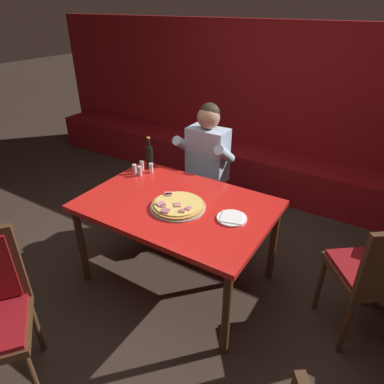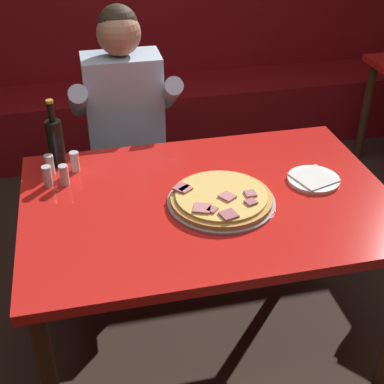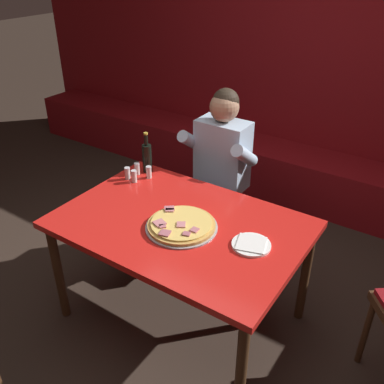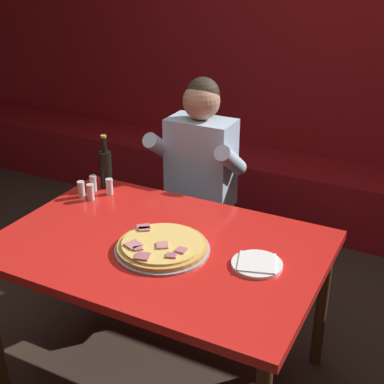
# 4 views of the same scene
# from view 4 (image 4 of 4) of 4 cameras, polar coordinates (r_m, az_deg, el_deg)

# --- Properties ---
(ground_plane) EXTENTS (24.00, 24.00, 0.00)m
(ground_plane) POSITION_cam_4_polar(r_m,az_deg,el_deg) (2.80, -3.05, -18.71)
(ground_plane) COLOR #33261E
(booth_wall_panel) EXTENTS (6.80, 0.16, 1.90)m
(booth_wall_panel) POSITION_cam_4_polar(r_m,az_deg,el_deg) (4.17, 12.01, 10.78)
(booth_wall_panel) COLOR maroon
(booth_wall_panel) RESTS_ON ground_plane
(booth_bench) EXTENTS (6.46, 0.48, 0.46)m
(booth_bench) POSITION_cam_4_polar(r_m,az_deg,el_deg) (4.12, 9.89, 0.11)
(booth_bench) COLOR maroon
(booth_bench) RESTS_ON ground_plane
(main_dining_table) EXTENTS (1.41, 0.96, 0.75)m
(main_dining_table) POSITION_cam_4_polar(r_m,az_deg,el_deg) (2.39, -3.41, -6.94)
(main_dining_table) COLOR #422816
(main_dining_table) RESTS_ON ground_plane
(pizza) EXTENTS (0.41, 0.41, 0.05)m
(pizza) POSITION_cam_4_polar(r_m,az_deg,el_deg) (2.29, -3.22, -5.81)
(pizza) COLOR #9E9EA3
(pizza) RESTS_ON main_dining_table
(plate_white_paper) EXTENTS (0.21, 0.21, 0.02)m
(plate_white_paper) POSITION_cam_4_polar(r_m,az_deg,el_deg) (2.20, 6.94, -7.62)
(plate_white_paper) COLOR white
(plate_white_paper) RESTS_ON main_dining_table
(beer_bottle) EXTENTS (0.07, 0.07, 0.29)m
(beer_bottle) POSITION_cam_4_polar(r_m,az_deg,el_deg) (2.87, -9.19, 2.56)
(beer_bottle) COLOR black
(beer_bottle) RESTS_ON main_dining_table
(shaker_red_pepper_flakes) EXTENTS (0.04, 0.04, 0.09)m
(shaker_red_pepper_flakes) POSITION_cam_4_polar(r_m,az_deg,el_deg) (2.86, -10.49, 0.85)
(shaker_red_pepper_flakes) COLOR silver
(shaker_red_pepper_flakes) RESTS_ON main_dining_table
(shaker_oregano) EXTENTS (0.04, 0.04, 0.09)m
(shaker_oregano) POSITION_cam_4_polar(r_m,az_deg,el_deg) (2.81, -8.79, 0.50)
(shaker_oregano) COLOR silver
(shaker_oregano) RESTS_ON main_dining_table
(shaker_parmesan) EXTENTS (0.04, 0.04, 0.09)m
(shaker_parmesan) POSITION_cam_4_polar(r_m,az_deg,el_deg) (2.80, -11.73, 0.21)
(shaker_parmesan) COLOR silver
(shaker_parmesan) RESTS_ON main_dining_table
(shaker_black_pepper) EXTENTS (0.04, 0.04, 0.09)m
(shaker_black_pepper) POSITION_cam_4_polar(r_m,az_deg,el_deg) (2.76, -10.76, -0.10)
(shaker_black_pepper) COLOR silver
(shaker_black_pepper) RESTS_ON main_dining_table
(diner_seated_blue_shirt) EXTENTS (0.53, 0.53, 1.27)m
(diner_seated_blue_shirt) POSITION_cam_4_polar(r_m,az_deg,el_deg) (3.07, 0.26, 1.36)
(diner_seated_blue_shirt) COLOR black
(diner_seated_blue_shirt) RESTS_ON ground_plane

